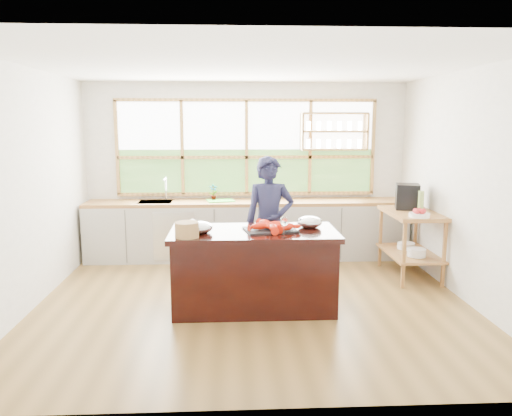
{
  "coord_description": "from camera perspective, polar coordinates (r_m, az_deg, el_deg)",
  "views": [
    {
      "loc": [
        -0.25,
        -5.61,
        2.08
      ],
      "look_at": [
        0.04,
        0.15,
        1.09
      ],
      "focal_mm": 35.0,
      "sensor_mm": 36.0,
      "label": 1
    }
  ],
  "objects": [
    {
      "name": "mixing_bowl_left",
      "position": [
        5.46,
        -6.4,
        -2.22
      ],
      "size": [
        0.28,
        0.28,
        0.13
      ],
      "primitive_type": "ellipsoid",
      "color": "silver",
      "rests_on": "island"
    },
    {
      "name": "back_counter",
      "position": [
        7.73,
        -1.13,
        -2.45
      ],
      "size": [
        4.9,
        0.63,
        0.9
      ],
      "color": "#A6A49E",
      "rests_on": "ground_plane"
    },
    {
      "name": "potted_plant",
      "position": [
        7.69,
        -4.89,
        1.8
      ],
      "size": [
        0.15,
        0.12,
        0.26
      ],
      "primitive_type": "imported",
      "rotation": [
        0.0,
        0.0,
        0.24
      ],
      "color": "slate",
      "rests_on": "back_counter"
    },
    {
      "name": "parchment_roll",
      "position": [
        5.71,
        -7.49,
        -1.9
      ],
      "size": [
        0.11,
        0.31,
        0.08
      ],
      "primitive_type": "cylinder",
      "rotation": [
        1.57,
        0.0,
        -0.1
      ],
      "color": "white",
      "rests_on": "island"
    },
    {
      "name": "espresso_machine",
      "position": [
        7.21,
        16.91,
        1.26
      ],
      "size": [
        0.38,
        0.4,
        0.35
      ],
      "primitive_type": "cube",
      "rotation": [
        0.0,
        0.0,
        -0.26
      ],
      "color": "black",
      "rests_on": "right_shelf_unit"
    },
    {
      "name": "lobster_pile",
      "position": [
        5.51,
        1.89,
        -2.06
      ],
      "size": [
        0.52,
        0.48,
        0.08
      ],
      "color": "#EA3405",
      "rests_on": "slate_board"
    },
    {
      "name": "ground_plane",
      "position": [
        5.99,
        -0.35,
        -10.63
      ],
      "size": [
        5.0,
        5.0,
        0.0
      ],
      "primitive_type": "plane",
      "color": "olive"
    },
    {
      "name": "wine_glass",
      "position": [
        5.19,
        3.24,
        -1.64
      ],
      "size": [
        0.08,
        0.08,
        0.22
      ],
      "color": "white",
      "rests_on": "island"
    },
    {
      "name": "wicker_basket",
      "position": [
        5.25,
        -7.91,
        -2.48
      ],
      "size": [
        0.25,
        0.25,
        0.16
      ],
      "primitive_type": "cylinder",
      "color": "#A57A4B",
      "rests_on": "island"
    },
    {
      "name": "fruit_bowl",
      "position": [
        6.66,
        18.17,
        -0.64
      ],
      "size": [
        0.26,
        0.26,
        0.11
      ],
      "color": "white",
      "rests_on": "right_shelf_unit"
    },
    {
      "name": "mixing_bowl_right",
      "position": [
        5.74,
        6.14,
        -1.61
      ],
      "size": [
        0.29,
        0.29,
        0.14
      ],
      "primitive_type": "ellipsoid",
      "color": "silver",
      "rests_on": "island"
    },
    {
      "name": "island",
      "position": [
        5.65,
        -0.26,
        -7.02
      ],
      "size": [
        1.85,
        0.9,
        0.9
      ],
      "color": "black",
      "rests_on": "ground_plane"
    },
    {
      "name": "right_shelf_unit",
      "position": [
        7.1,
        17.29,
        -2.75
      ],
      "size": [
        0.62,
        1.1,
        0.9
      ],
      "color": "#A27D3C",
      "rests_on": "ground_plane"
    },
    {
      "name": "wine_bottle",
      "position": [
        6.89,
        18.32,
        0.61
      ],
      "size": [
        0.08,
        0.08,
        0.3
      ],
      "primitive_type": "cylinder",
      "rotation": [
        0.0,
        0.0,
        -0.13
      ],
      "color": "#8CAD53",
      "rests_on": "right_shelf_unit"
    },
    {
      "name": "room_shell",
      "position": [
        6.14,
        -0.35,
        6.63
      ],
      "size": [
        5.02,
        4.52,
        2.71
      ],
      "color": "white",
      "rests_on": "ground_plane"
    },
    {
      "name": "cutting_board",
      "position": [
        7.64,
        -4.07,
        0.85
      ],
      "size": [
        0.45,
        0.38,
        0.01
      ],
      "primitive_type": "cube",
      "rotation": [
        0.0,
        0.0,
        0.21
      ],
      "color": "#49D039",
      "rests_on": "back_counter"
    },
    {
      "name": "cook",
      "position": [
        6.22,
        1.54,
        -1.8
      ],
      "size": [
        0.61,
        0.41,
        1.68
      ],
      "primitive_type": "imported",
      "rotation": [
        0.0,
        0.0,
        0.01
      ],
      "color": "#1B1D3A",
      "rests_on": "ground_plane"
    },
    {
      "name": "slate_board",
      "position": [
        5.55,
        1.64,
        -2.49
      ],
      "size": [
        0.62,
        0.5,
        0.02
      ],
      "primitive_type": "cube",
      "rotation": [
        0.0,
        0.0,
        0.19
      ],
      "color": "black",
      "rests_on": "island"
    }
  ]
}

